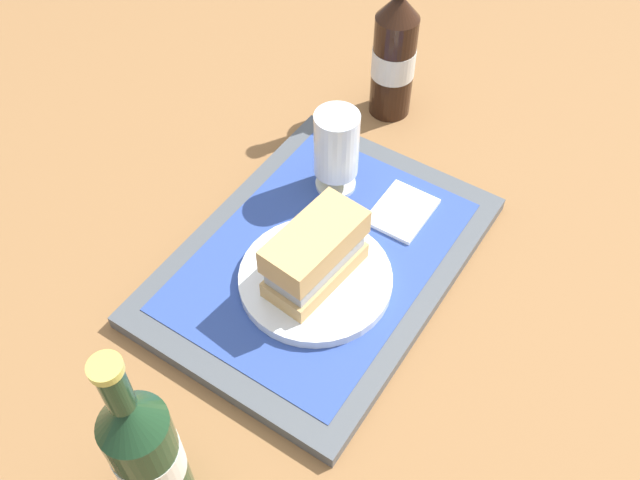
% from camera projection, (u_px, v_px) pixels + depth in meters
% --- Properties ---
extents(ground_plane, '(3.00, 3.00, 0.00)m').
position_uv_depth(ground_plane, '(320.00, 264.00, 0.91)').
color(ground_plane, olive).
extents(tray, '(0.44, 0.32, 0.02)m').
position_uv_depth(tray, '(320.00, 260.00, 0.91)').
color(tray, '#4C5156').
rests_on(tray, ground_plane).
extents(placemat, '(0.38, 0.27, 0.00)m').
position_uv_depth(placemat, '(320.00, 255.00, 0.90)').
color(placemat, '#2D4793').
rests_on(placemat, tray).
extents(plate, '(0.19, 0.19, 0.01)m').
position_uv_depth(plate, '(315.00, 279.00, 0.86)').
color(plate, white).
rests_on(plate, placemat).
extents(sandwich, '(0.14, 0.08, 0.08)m').
position_uv_depth(sandwich, '(317.00, 252.00, 0.83)').
color(sandwich, tan).
rests_on(sandwich, plate).
extents(beer_glass, '(0.06, 0.06, 0.12)m').
position_uv_depth(beer_glass, '(336.00, 150.00, 0.92)').
color(beer_glass, silver).
rests_on(beer_glass, placemat).
extents(napkin_folded, '(0.09, 0.07, 0.01)m').
position_uv_depth(napkin_folded, '(402.00, 211.00, 0.94)').
color(napkin_folded, white).
rests_on(napkin_folded, placemat).
extents(beer_bottle, '(0.07, 0.07, 0.27)m').
position_uv_depth(beer_bottle, '(394.00, 54.00, 1.03)').
color(beer_bottle, black).
rests_on(beer_bottle, ground_plane).
extents(second_bottle, '(0.07, 0.07, 0.27)m').
position_uv_depth(second_bottle, '(146.00, 452.00, 0.64)').
color(second_bottle, '#19381E').
rests_on(second_bottle, ground_plane).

